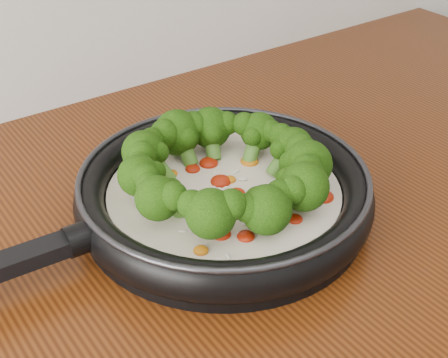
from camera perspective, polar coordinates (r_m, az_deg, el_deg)
skillet at (r=0.73m, az=-0.11°, el=-0.82°), size 0.55×0.37×0.10m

